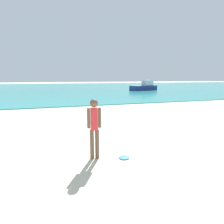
# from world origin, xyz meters

# --- Properties ---
(water) EXTENTS (160.00, 60.00, 0.06)m
(water) POSITION_xyz_m (0.00, 43.47, 0.03)
(water) COLOR teal
(water) RESTS_ON ground
(person_standing) EXTENTS (0.39, 0.22, 1.68)m
(person_standing) POSITION_xyz_m (-1.45, 3.60, 0.96)
(person_standing) COLOR brown
(person_standing) RESTS_ON ground
(frisbee) EXTENTS (0.29, 0.29, 0.03)m
(frisbee) POSITION_xyz_m (-0.65, 3.36, 0.01)
(frisbee) COLOR blue
(frisbee) RESTS_ON ground
(boat_near) EXTENTS (5.38, 2.98, 1.74)m
(boat_near) POSITION_xyz_m (13.30, 28.86, 0.66)
(boat_near) COLOR navy
(boat_near) RESTS_ON water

